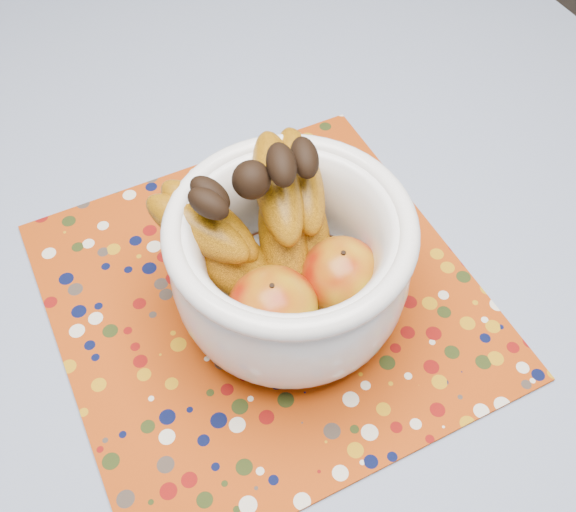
{
  "coord_description": "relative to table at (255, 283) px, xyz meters",
  "views": [
    {
      "loc": [
        -0.18,
        -0.46,
        1.4
      ],
      "look_at": [
        -0.0,
        -0.1,
        0.85
      ],
      "focal_mm": 42.0,
      "sensor_mm": 36.0,
      "label": 1
    }
  ],
  "objects": [
    {
      "name": "tablecloth",
      "position": [
        0.0,
        0.0,
        0.08
      ],
      "size": [
        1.32,
        1.32,
        0.01
      ],
      "primitive_type": "cube",
      "color": "#6171A2",
      "rests_on": "table"
    },
    {
      "name": "fruit_bowl",
      "position": [
        -0.01,
        -0.09,
        0.18
      ],
      "size": [
        0.28,
        0.26,
        0.21
      ],
      "color": "white",
      "rests_on": "placemat"
    },
    {
      "name": "placemat",
      "position": [
        -0.02,
        -0.08,
        0.09
      ],
      "size": [
        0.45,
        0.45,
        0.0
      ],
      "primitive_type": "cube",
      "rotation": [
        0.0,
        0.0,
        0.0
      ],
      "color": "#9C3508",
      "rests_on": "tablecloth"
    },
    {
      "name": "table",
      "position": [
        0.0,
        0.0,
        0.0
      ],
      "size": [
        1.2,
        1.2,
        0.75
      ],
      "color": "brown",
      "rests_on": "ground"
    }
  ]
}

